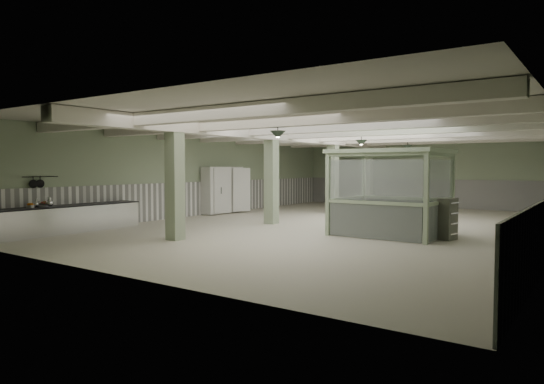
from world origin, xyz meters
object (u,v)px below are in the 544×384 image
Objects in this scene: prep_counter at (66,219)px; guard_booth at (391,178)px; filing_cabinet at (447,219)px; walkin_cooler at (223,191)px.

prep_counter is 1.55× the size of guard_booth.
prep_counter is 12.06m from filing_cabinet.
guard_booth is (8.98, -2.32, 0.75)m from walkin_cooler.
filing_cabinet is at bearing -12.49° from walkin_cooler.
guard_booth is 2.74× the size of filing_cabinet.
guard_booth reaches higher than filing_cabinet.
guard_booth is (8.89, 5.68, 1.36)m from prep_counter.
filing_cabinet is at bearing -1.05° from guard_booth.
walkin_cooler is at bearing 179.19° from filing_cabinet.
walkin_cooler reaches higher than filing_cabinet.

